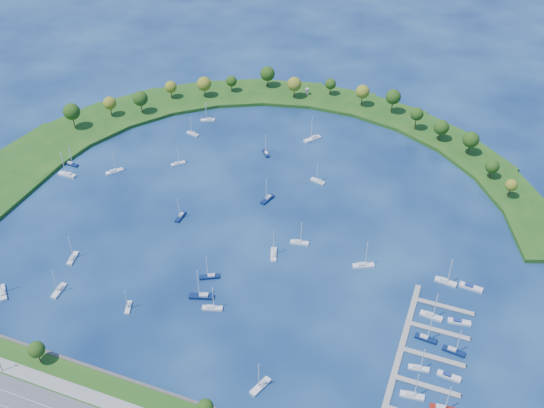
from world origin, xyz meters
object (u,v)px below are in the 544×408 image
(moored_boat_14, at_px, (208,119))
(docked_boat_4, at_px, (419,368))
(moored_boat_1, at_px, (363,265))
(moored_boat_3, at_px, (318,181))
(dock_system, at_px, (418,368))
(moored_boat_0, at_px, (181,216))
(harbor_tower, at_px, (307,92))
(docked_boat_10, at_px, (446,281))
(moored_boat_4, at_px, (266,153))
(moored_boat_9, at_px, (178,163))
(docked_boat_11, at_px, (471,287))
(moored_boat_8, at_px, (210,276))
(moored_boat_12, at_px, (202,296))
(moored_boat_5, at_px, (313,138))
(docked_boat_2, at_px, (412,395))
(moored_boat_21, at_px, (193,133))
(moored_boat_15, at_px, (128,307))
(docked_boat_5, at_px, (449,376))
(moored_boat_6, at_px, (274,254))
(moored_boat_17, at_px, (267,199))
(docked_boat_8, at_px, (431,315))
(moored_boat_19, at_px, (71,164))
(moored_boat_16, at_px, (59,290))
(moored_boat_18, at_px, (67,174))
(docked_boat_9, at_px, (459,322))
(moored_boat_10, at_px, (212,307))
(moored_boat_7, at_px, (114,171))
(docked_boat_6, at_px, (426,338))
(moored_boat_2, at_px, (2,292))
(moored_boat_20, at_px, (299,242))
(docked_boat_3, at_px, (443,408))
(moored_boat_13, at_px, (73,258))
(moored_boat_11, at_px, (261,386))

(moored_boat_14, xyz_separation_m, docked_boat_4, (144.46, -131.13, -0.02))
(moored_boat_1, xyz_separation_m, moored_boat_3, (-36.15, 51.52, -0.06))
(dock_system, xyz_separation_m, moored_boat_0, (-117.82, 46.26, 0.54))
(harbor_tower, relative_size, docked_boat_10, 0.31)
(moored_boat_4, distance_m, docked_boat_4, 149.48)
(moored_boat_9, xyz_separation_m, docked_boat_11, (151.91, -37.74, -0.18))
(moored_boat_8, height_order, docked_boat_11, moored_boat_8)
(moored_boat_1, height_order, moored_boat_12, moored_boat_12)
(moored_boat_1, bearing_deg, moored_boat_5, 93.00)
(docked_boat_2, bearing_deg, harbor_tower, 111.26)
(moored_boat_12, height_order, moored_boat_21, moored_boat_12)
(moored_boat_12, distance_m, moored_boat_15, 28.61)
(moored_boat_8, height_order, docked_boat_2, moored_boat_8)
(docked_boat_5, bearing_deg, docked_boat_4, -173.33)
(moored_boat_6, height_order, moored_boat_12, moored_boat_12)
(moored_boat_21, bearing_deg, moored_boat_17, 156.29)
(moored_boat_9, bearing_deg, moored_boat_8, -100.79)
(moored_boat_3, relative_size, docked_boat_8, 0.88)
(moored_boat_14, relative_size, moored_boat_19, 1.06)
(harbor_tower, xyz_separation_m, moored_boat_5, (18.33, -45.26, -3.09))
(moored_boat_16, height_order, docked_boat_10, docked_boat_10)
(moored_boat_18, bearing_deg, docked_boat_11, 177.72)
(moored_boat_0, height_order, moored_boat_8, moored_boat_8)
(moored_boat_14, xyz_separation_m, docked_boat_9, (154.90, -104.14, -0.26))
(moored_boat_10, relative_size, docked_boat_2, 0.97)
(moored_boat_7, bearing_deg, docked_boat_6, -69.27)
(moored_boat_0, relative_size, moored_boat_15, 1.16)
(dock_system, distance_m, moored_boat_12, 86.60)
(harbor_tower, bearing_deg, moored_boat_5, -67.95)
(moored_boat_2, height_order, moored_boat_8, moored_boat_2)
(moored_boat_1, distance_m, moored_boat_19, 160.62)
(moored_boat_9, relative_size, docked_boat_9, 1.23)
(moored_boat_5, relative_size, moored_boat_16, 1.19)
(docked_boat_6, distance_m, docked_boat_10, 32.71)
(moored_boat_19, xyz_separation_m, moored_boat_20, (129.52, -16.36, 0.02))
(moored_boat_21, relative_size, docked_boat_3, 0.86)
(moored_boat_14, bearing_deg, moored_boat_1, 117.47)
(harbor_tower, distance_m, moored_boat_13, 179.35)
(moored_boat_3, bearing_deg, docked_boat_11, 164.79)
(moored_boat_19, relative_size, moored_boat_20, 0.94)
(moored_boat_12, height_order, moored_boat_19, moored_boat_12)
(moored_boat_13, distance_m, moored_boat_18, 64.65)
(moored_boat_6, distance_m, moored_boat_10, 39.08)
(moored_boat_4, relative_size, moored_boat_11, 0.85)
(moored_boat_1, bearing_deg, moored_boat_19, 145.70)
(moored_boat_18, distance_m, docked_boat_8, 189.38)
(moored_boat_2, bearing_deg, moored_boat_15, -123.71)
(moored_boat_12, bearing_deg, moored_boat_4, -99.71)
(moored_boat_4, bearing_deg, moored_boat_20, 174.78)
(moored_boat_0, distance_m, docked_boat_8, 119.76)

